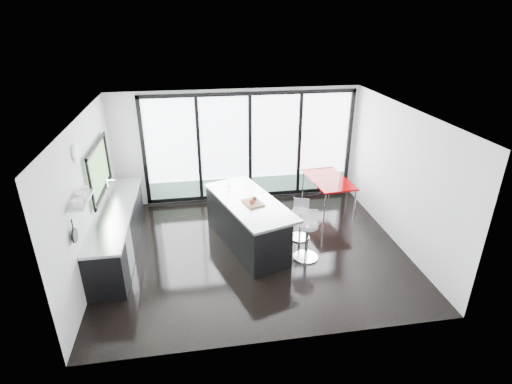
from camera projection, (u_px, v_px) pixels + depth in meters
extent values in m
cube|color=black|center=(254.00, 249.00, 8.16)|extent=(6.00, 5.00, 0.00)
cube|color=white|center=(253.00, 114.00, 6.99)|extent=(6.00, 5.00, 0.00)
cube|color=silver|center=(238.00, 146.00, 9.82)|extent=(6.00, 0.00, 2.80)
cube|color=white|center=(250.00, 146.00, 9.83)|extent=(5.00, 0.02, 2.50)
cube|color=gray|center=(250.00, 185.00, 10.23)|extent=(5.00, 0.02, 0.44)
cube|color=black|center=(199.00, 149.00, 9.62)|extent=(0.08, 0.04, 2.50)
cube|color=black|center=(250.00, 147.00, 9.80)|extent=(0.08, 0.04, 2.50)
cube|color=black|center=(299.00, 144.00, 9.98)|extent=(0.08, 0.04, 2.50)
cube|color=silver|center=(282.00, 261.00, 5.33)|extent=(6.00, 0.00, 2.80)
cube|color=silver|center=(88.00, 198.00, 7.14)|extent=(0.00, 5.00, 2.80)
cube|color=#608E4C|center=(98.00, 169.00, 7.86)|extent=(0.02, 1.60, 0.90)
cube|color=#AAADAF|center=(81.00, 200.00, 6.25)|extent=(0.25, 0.80, 0.03)
cylinder|color=white|center=(76.00, 153.00, 6.48)|extent=(0.04, 0.30, 0.30)
cylinder|color=black|center=(75.00, 235.00, 6.04)|extent=(0.03, 0.24, 0.24)
cube|color=silver|center=(401.00, 177.00, 8.01)|extent=(0.00, 5.00, 2.80)
cube|color=black|center=(118.00, 232.00, 7.94)|extent=(0.65, 3.20, 0.87)
cube|color=#AAADAF|center=(114.00, 211.00, 7.75)|extent=(0.69, 3.24, 0.05)
cube|color=#AAADAF|center=(118.00, 200.00, 8.20)|extent=(0.45, 0.48, 0.06)
cylinder|color=silver|center=(109.00, 190.00, 8.08)|extent=(0.02, 0.02, 0.44)
cube|color=#AAADAF|center=(130.00, 252.00, 7.32)|extent=(0.03, 0.60, 0.80)
cube|color=black|center=(246.00, 224.00, 8.17)|extent=(1.49, 2.48, 0.93)
cube|color=#AAADAF|center=(249.00, 202.00, 8.00)|extent=(1.71, 2.61, 0.05)
cube|color=tan|center=(253.00, 203.00, 7.86)|extent=(0.44, 0.51, 0.03)
sphere|color=maroon|center=(252.00, 202.00, 7.76)|extent=(0.12, 0.12, 0.10)
sphere|color=#52291C|center=(255.00, 198.00, 7.90)|extent=(0.11, 0.11, 0.09)
cylinder|color=silver|center=(228.00, 181.00, 8.53)|extent=(0.09, 0.09, 0.30)
cylinder|color=silver|center=(307.00, 241.00, 7.73)|extent=(0.62, 0.62, 0.77)
cylinder|color=silver|center=(300.00, 224.00, 8.43)|extent=(0.54, 0.54, 0.67)
cube|color=#750003|center=(327.00, 194.00, 9.67)|extent=(0.98, 1.55, 0.79)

